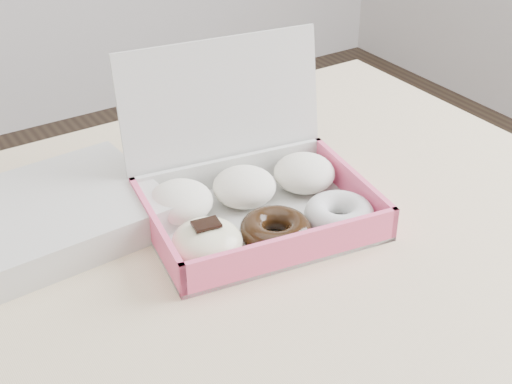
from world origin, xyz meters
TOP-DOWN VIEW (x-y plane):
  - table at (0.00, 0.00)m, footprint 1.20×0.80m
  - donut_box at (0.12, 0.03)m, footprint 0.32×0.29m
  - newspapers at (-0.11, 0.15)m, footprint 0.28×0.23m

SIDE VIEW (x-z plane):
  - table at x=0.00m, z-range 0.30..1.05m
  - newspapers at x=-0.11m, z-range 0.75..0.79m
  - donut_box at x=0.12m, z-range 0.68..0.89m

